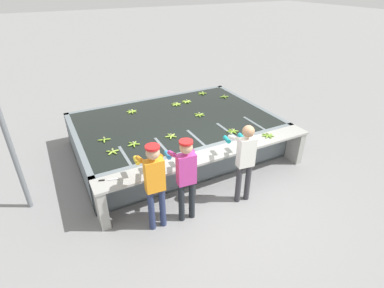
{
  "coord_description": "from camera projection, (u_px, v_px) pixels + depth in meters",
  "views": [
    {
      "loc": [
        -2.75,
        -4.09,
        3.92
      ],
      "look_at": [
        0.0,
        1.14,
        0.58
      ],
      "focal_mm": 28.0,
      "sensor_mm": 36.0,
      "label": 1
    }
  ],
  "objects": [
    {
      "name": "banana_bunch_floating_0",
      "position": [
        224.0,
        97.0,
        8.68
      ],
      "size": [
        0.28,
        0.28,
        0.08
      ],
      "color": "#75A333",
      "rests_on": "wash_tank"
    },
    {
      "name": "banana_bunch_floating_7",
      "position": [
        202.0,
        93.0,
        8.93
      ],
      "size": [
        0.27,
        0.27,
        0.08
      ],
      "color": "#8CB738",
      "rests_on": "wash_tank"
    },
    {
      "name": "worker_0",
      "position": [
        154.0,
        179.0,
        4.9
      ],
      "size": [
        0.44,
        0.73,
        1.66
      ],
      "color": "navy",
      "rests_on": "ground"
    },
    {
      "name": "banana_bunch_ledge_2",
      "position": [
        268.0,
        135.0,
        6.58
      ],
      "size": [
        0.28,
        0.28,
        0.08
      ],
      "color": "#75A333",
      "rests_on": "work_ledge"
    },
    {
      "name": "work_ledge",
      "position": [
        213.0,
        163.0,
        6.07
      ],
      "size": [
        4.77,
        0.45,
        0.84
      ],
      "color": "#9E9E99",
      "rests_on": "ground"
    },
    {
      "name": "worker_1",
      "position": [
        186.0,
        173.0,
        5.09
      ],
      "size": [
        0.45,
        0.73,
        1.63
      ],
      "color": "#1E2328",
      "rests_on": "ground"
    },
    {
      "name": "banana_bunch_floating_9",
      "position": [
        104.0,
        140.0,
        6.41
      ],
      "size": [
        0.28,
        0.28,
        0.08
      ],
      "color": "#7FAD33",
      "rests_on": "wash_tank"
    },
    {
      "name": "banana_bunch_floating_5",
      "position": [
        171.0,
        136.0,
        6.55
      ],
      "size": [
        0.27,
        0.27,
        0.08
      ],
      "color": "#9EC642",
      "rests_on": "wash_tank"
    },
    {
      "name": "banana_bunch_ledge_0",
      "position": [
        156.0,
        170.0,
        5.39
      ],
      "size": [
        0.28,
        0.28,
        0.08
      ],
      "color": "#93BC3D",
      "rests_on": "work_ledge"
    },
    {
      "name": "banana_bunch_floating_4",
      "position": [
        133.0,
        144.0,
        6.24
      ],
      "size": [
        0.28,
        0.27,
        0.08
      ],
      "color": "#7FAD33",
      "rests_on": "wash_tank"
    },
    {
      "name": "knife_0",
      "position": [
        188.0,
        160.0,
        5.71
      ],
      "size": [
        0.26,
        0.27,
        0.02
      ],
      "color": "silver",
      "rests_on": "work_ledge"
    },
    {
      "name": "banana_bunch_floating_2",
      "position": [
        132.0,
        112.0,
        7.74
      ],
      "size": [
        0.28,
        0.28,
        0.08
      ],
      "color": "#93BC3D",
      "rests_on": "wash_tank"
    },
    {
      "name": "banana_bunch_floating_10",
      "position": [
        176.0,
        104.0,
        8.17
      ],
      "size": [
        0.28,
        0.28,
        0.08
      ],
      "color": "#9EC642",
      "rests_on": "wash_tank"
    },
    {
      "name": "banana_bunch_floating_3",
      "position": [
        232.0,
        131.0,
        6.76
      ],
      "size": [
        0.27,
        0.28,
        0.08
      ],
      "color": "#7FAD33",
      "rests_on": "wash_tank"
    },
    {
      "name": "wash_tank",
      "position": [
        175.0,
        134.0,
        7.58
      ],
      "size": [
        4.77,
        3.26,
        0.84
      ],
      "color": "slate",
      "rests_on": "ground"
    },
    {
      "name": "support_post_left",
      "position": [
        6.0,
        133.0,
        5.05
      ],
      "size": [
        0.09,
        0.09,
        3.2
      ],
      "color": "slate",
      "rests_on": "ground"
    },
    {
      "name": "banana_bunch_floating_6",
      "position": [
        187.0,
        102.0,
        8.35
      ],
      "size": [
        0.28,
        0.28,
        0.08
      ],
      "color": "#9EC642",
      "rests_on": "wash_tank"
    },
    {
      "name": "knife_1",
      "position": [
        106.0,
        180.0,
        5.16
      ],
      "size": [
        0.34,
        0.13,
        0.02
      ],
      "color": "silver",
      "rests_on": "work_ledge"
    },
    {
      "name": "banana_bunch_ledge_1",
      "position": [
        244.0,
        141.0,
        6.34
      ],
      "size": [
        0.28,
        0.28,
        0.08
      ],
      "color": "#75A333",
      "rests_on": "work_ledge"
    },
    {
      "name": "worker_2",
      "position": [
        245.0,
        157.0,
        5.55
      ],
      "size": [
        0.47,
        0.73,
        1.65
      ],
      "color": "#38383D",
      "rests_on": "ground"
    },
    {
      "name": "banana_bunch_floating_8",
      "position": [
        113.0,
        152.0,
        5.98
      ],
      "size": [
        0.27,
        0.28,
        0.08
      ],
      "color": "#93BC3D",
      "rests_on": "wash_tank"
    },
    {
      "name": "ground_plane",
      "position": [
        218.0,
        193.0,
        6.19
      ],
      "size": [
        80.0,
        80.0,
        0.0
      ],
      "primitive_type": "plane",
      "color": "gray",
      "rests_on": "ground"
    },
    {
      "name": "banana_bunch_floating_1",
      "position": [
        199.0,
        115.0,
        7.56
      ],
      "size": [
        0.28,
        0.28,
        0.08
      ],
      "color": "#8CB738",
      "rests_on": "wash_tank"
    }
  ]
}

